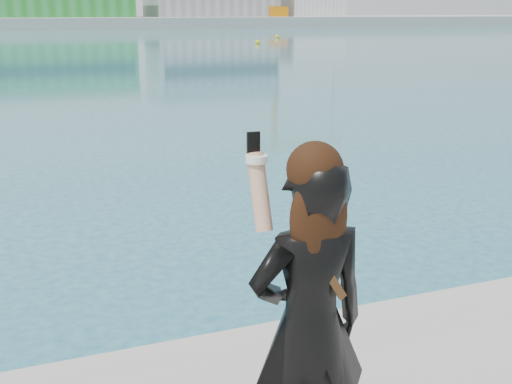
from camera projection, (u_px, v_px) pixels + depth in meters
The scene contains 5 objects.
far_quay at pixel (4, 23), 120.37m from camera, with size 320.00×40.00×2.00m, color #9E9E99.
ancillary_shed at pixel (311, 2), 137.70m from camera, with size 12.00×10.00×6.00m, color silver.
buoy_near at pixel (258, 44), 62.83m from camera, with size 0.50×0.50×0.50m, color yellow.
buoy_extra at pixel (277, 38), 76.49m from camera, with size 0.50×0.50×0.50m, color yellow.
woman at pixel (309, 317), 3.09m from camera, with size 0.63×0.41×1.80m.
Camera 1 is at (-1.91, -3.17, 3.13)m, focal length 45.00 mm.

